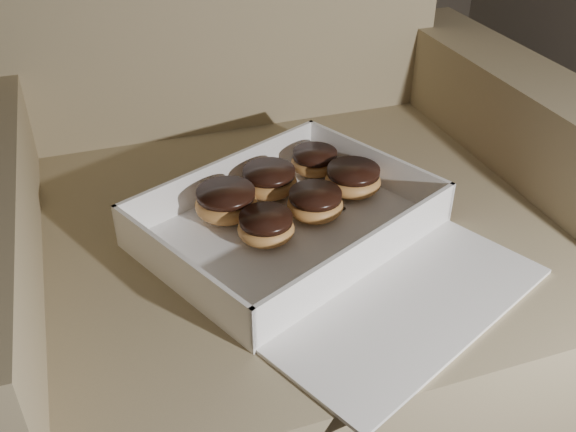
# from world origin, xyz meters

# --- Properties ---
(armchair) EXTENTS (0.90, 0.76, 0.94)m
(armchair) POSITION_xyz_m (0.84, 0.98, 0.30)
(armchair) COLOR #8B7B58
(armchair) RESTS_ON floor
(bakery_box) EXTENTS (0.49, 0.52, 0.06)m
(bakery_box) POSITION_xyz_m (0.84, 0.84, 0.43)
(bakery_box) COLOR white
(bakery_box) RESTS_ON armchair
(donut_a) EXTENTS (0.08, 0.08, 0.04)m
(donut_a) POSITION_xyz_m (0.94, 0.93, 0.45)
(donut_a) COLOR #C88F46
(donut_a) RESTS_ON bakery_box
(donut_b) EXTENTS (0.08, 0.08, 0.04)m
(donut_b) POSITION_xyz_m (0.75, 0.93, 0.45)
(donut_b) COLOR #C88F46
(donut_b) RESTS_ON bakery_box
(donut_c) EXTENTS (0.08, 0.08, 0.04)m
(donut_c) POSITION_xyz_m (0.86, 0.89, 0.45)
(donut_c) COLOR #C88F46
(donut_c) RESTS_ON bakery_box
(donut_d) EXTENTS (0.07, 0.07, 0.04)m
(donut_d) POSITION_xyz_m (0.79, 0.86, 0.45)
(donut_d) COLOR #C88F46
(donut_d) RESTS_ON bakery_box
(donut_e) EXTENTS (0.08, 0.08, 0.04)m
(donut_e) POSITION_xyz_m (0.82, 0.96, 0.45)
(donut_e) COLOR #C88F46
(donut_e) RESTS_ON bakery_box
(donut_f) EXTENTS (0.07, 0.07, 0.04)m
(donut_f) POSITION_xyz_m (0.91, 1.00, 0.45)
(donut_f) COLOR #C88F46
(donut_f) RESTS_ON bakery_box
(crumb_a) EXTENTS (0.01, 0.01, 0.00)m
(crumb_a) POSITION_xyz_m (0.75, 0.72, 0.43)
(crumb_a) COLOR black
(crumb_a) RESTS_ON bakery_box
(crumb_b) EXTENTS (0.01, 0.01, 0.00)m
(crumb_b) POSITION_xyz_m (0.91, 0.89, 0.43)
(crumb_b) COLOR black
(crumb_b) RESTS_ON bakery_box
(crumb_c) EXTENTS (0.01, 0.01, 0.00)m
(crumb_c) POSITION_xyz_m (0.96, 0.92, 0.43)
(crumb_c) COLOR black
(crumb_c) RESTS_ON bakery_box
(crumb_d) EXTENTS (0.01, 0.01, 0.00)m
(crumb_d) POSITION_xyz_m (0.89, 0.80, 0.43)
(crumb_d) COLOR black
(crumb_d) RESTS_ON bakery_box
(crumb_e) EXTENTS (0.01, 0.01, 0.00)m
(crumb_e) POSITION_xyz_m (0.99, 0.85, 0.43)
(crumb_e) COLOR black
(crumb_e) RESTS_ON bakery_box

